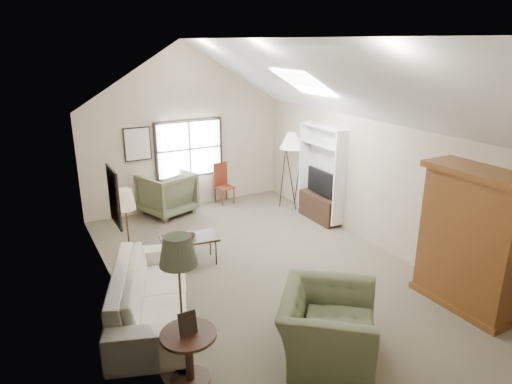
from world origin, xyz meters
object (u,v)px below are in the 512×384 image
side_table (189,357)px  side_chair (224,184)px  armchair_near (328,326)px  armchair_far (167,193)px  coffee_table (190,251)px  sofa (151,292)px  armoire (472,240)px

side_table → side_chair: size_ratio=0.66×
armchair_near → armchair_far: 6.06m
coffee_table → side_chair: (1.98, 2.73, 0.25)m
side_chair → side_table: bearing=-127.1°
sofa → side_chair: side_chair is taller
side_chair → armchair_near: bearing=-110.9°
armchair_far → side_chair: side_chair is taller
armchair_near → armchair_far: (-0.17, 6.06, 0.06)m
coffee_table → side_chair: 3.38m
armoire → coffee_table: size_ratio=2.14×
armchair_near → side_chair: bearing=28.1°
coffee_table → side_table: size_ratio=1.52×
coffee_table → armchair_far: bearing=80.3°
side_table → side_chair: 6.44m
armoire → armchair_near: (-2.63, 0.04, -0.66)m
side_table → side_chair: side_chair is taller
armchair_far → side_table: bearing=54.5°
sofa → armchair_far: bearing=-2.0°
armchair_near → armchair_far: size_ratio=1.22×
sofa → armoire: bearing=-95.8°
sofa → side_table: 1.60m
armoire → side_table: 4.47m
side_table → coffee_table: bearing=69.1°
armchair_near → side_chair: (1.35, 6.06, 0.07)m
armoire → armchair_far: armoire is taller
armoire → side_chair: (-1.28, 6.10, -0.58)m
armchair_far → armoire: bearing=94.8°
armchair_near → coffee_table: (-0.64, 3.33, -0.18)m
sofa → side_table: (0.00, -1.60, -0.06)m
sofa → side_table: sofa is taller
side_table → armchair_near: bearing=-13.4°
armoire → armchair_near: size_ratio=1.61×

